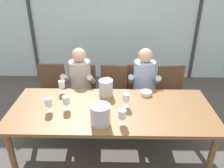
% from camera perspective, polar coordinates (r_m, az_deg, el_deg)
% --- Properties ---
extents(ground, '(14.00, 14.00, 0.00)m').
position_cam_1_polar(ground, '(3.96, 0.19, -7.12)').
color(ground, '#4C4742').
extents(window_glass_panel, '(7.61, 0.03, 2.60)m').
position_cam_1_polar(window_glass_panel, '(4.86, 0.51, 15.96)').
color(window_glass_panel, silver).
rests_on(window_glass_panel, ground).
extents(window_mullion_left, '(0.06, 0.06, 2.60)m').
position_cam_1_polar(window_mullion_left, '(5.15, -19.62, 15.10)').
color(window_mullion_left, '#38383D').
rests_on(window_mullion_left, ground).
extents(window_mullion_right, '(0.06, 0.06, 2.60)m').
position_cam_1_polar(window_mullion_right, '(5.12, 20.75, 14.86)').
color(window_mullion_right, '#38383D').
rests_on(window_mullion_right, ground).
extents(hillside_vineyard, '(13.61, 2.40, 1.87)m').
position_cam_1_polar(hillside_vineyard, '(8.00, 0.77, 17.54)').
color(hillside_vineyard, '#386633').
rests_on(hillside_vineyard, ground).
extents(dining_table, '(2.41, 0.99, 0.73)m').
position_cam_1_polar(dining_table, '(2.76, -0.14, -7.26)').
color(dining_table, brown).
rests_on(dining_table, ground).
extents(chair_near_curtain, '(0.45, 0.45, 0.88)m').
position_cam_1_polar(chair_near_curtain, '(3.77, -14.87, -0.95)').
color(chair_near_curtain, brown).
rests_on(chair_near_curtain, ground).
extents(chair_left_of_center, '(0.45, 0.45, 0.88)m').
position_cam_1_polar(chair_left_of_center, '(3.64, -7.36, -1.28)').
color(chair_left_of_center, brown).
rests_on(chair_left_of_center, ground).
extents(chair_center, '(0.50, 0.50, 0.88)m').
position_cam_1_polar(chair_center, '(3.59, 0.24, -1.40)').
color(chair_center, brown).
rests_on(chair_center, ground).
extents(chair_right_of_center, '(0.46, 0.46, 0.88)m').
position_cam_1_polar(chair_right_of_center, '(3.65, 7.13, -1.20)').
color(chair_right_of_center, brown).
rests_on(chair_right_of_center, ground).
extents(chair_near_window_right, '(0.49, 0.49, 0.88)m').
position_cam_1_polar(chair_near_window_right, '(3.70, 14.62, -1.50)').
color(chair_near_window_right, brown).
rests_on(chair_near_window_right, ground).
extents(person_beige_jumper, '(0.48, 0.62, 1.20)m').
position_cam_1_polar(person_beige_jumper, '(3.46, -8.08, 0.34)').
color(person_beige_jumper, '#B7AD9E').
rests_on(person_beige_jumper, ground).
extents(person_pale_blue_shirt, '(0.49, 0.63, 1.20)m').
position_cam_1_polar(person_pale_blue_shirt, '(3.44, 7.93, 0.20)').
color(person_pale_blue_shirt, '#9EB2D1').
rests_on(person_pale_blue_shirt, ground).
extents(ice_bucket_primary, '(0.22, 0.22, 0.23)m').
position_cam_1_polar(ice_bucket_primary, '(2.42, -2.93, -7.61)').
color(ice_bucket_primary, '#B7B7BC').
rests_on(ice_bucket_primary, dining_table).
extents(ice_bucket_secondary, '(0.19, 0.19, 0.21)m').
position_cam_1_polar(ice_bucket_secondary, '(2.97, -1.54, -0.82)').
color(ice_bucket_secondary, '#B7B7BC').
rests_on(ice_bucket_secondary, dining_table).
extents(tasting_bowl, '(0.15, 0.15, 0.05)m').
position_cam_1_polar(tasting_bowl, '(3.03, 8.53, -2.25)').
color(tasting_bowl, silver).
rests_on(tasting_bowl, dining_table).
extents(wine_glass_by_left_taster, '(0.08, 0.08, 0.17)m').
position_cam_1_polar(wine_glass_by_left_taster, '(2.70, -11.34, -4.10)').
color(wine_glass_by_left_taster, silver).
rests_on(wine_glass_by_left_taster, dining_table).
extents(wine_glass_near_bucket, '(0.08, 0.08, 0.17)m').
position_cam_1_polar(wine_glass_near_bucket, '(2.71, -15.56, -4.38)').
color(wine_glass_near_bucket, silver).
rests_on(wine_glass_near_bucket, dining_table).
extents(wine_glass_center_pour, '(0.08, 0.08, 0.17)m').
position_cam_1_polar(wine_glass_center_pour, '(2.41, 2.61, -7.56)').
color(wine_glass_center_pour, silver).
rests_on(wine_glass_center_pour, dining_table).
extents(wine_glass_by_right_taster, '(0.08, 0.08, 0.17)m').
position_cam_1_polar(wine_glass_by_right_taster, '(3.08, -12.41, -0.19)').
color(wine_glass_by_right_taster, silver).
rests_on(wine_glass_by_right_taster, dining_table).
extents(wine_glass_spare_empty, '(0.08, 0.08, 0.17)m').
position_cam_1_polar(wine_glass_spare_empty, '(2.71, 3.55, -3.42)').
color(wine_glass_spare_empty, silver).
rests_on(wine_glass_spare_empty, dining_table).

